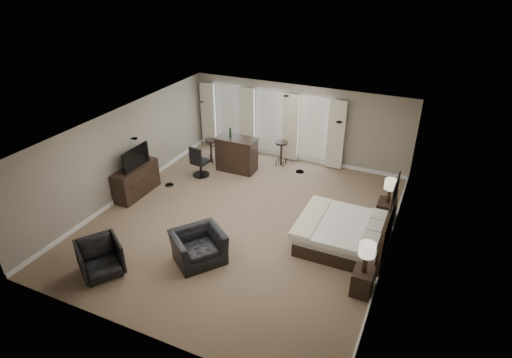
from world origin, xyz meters
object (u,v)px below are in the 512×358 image
at_px(bed, 340,222).
at_px(armchair_far, 100,257).
at_px(tv, 134,164).
at_px(desk_chair, 200,161).
at_px(lamp_near, 366,258).
at_px(dresser, 136,181).
at_px(nightstand_near, 362,282).
at_px(armchair_near, 198,242).
at_px(nightstand_far, 386,212).
at_px(bar_counter, 237,154).
at_px(lamp_far, 390,191).
at_px(bar_stool_right, 281,154).
at_px(bar_stool_left, 211,151).

xyz_separation_m(bed, armchair_far, (-4.51, -3.23, -0.20)).
height_order(tv, desk_chair, tv).
bearing_deg(lamp_near, dresser, 168.56).
bearing_deg(nightstand_near, tv, 168.56).
xyz_separation_m(tv, armchair_near, (3.25, -1.88, -0.48)).
xyz_separation_m(nightstand_near, tv, (-6.92, 1.40, 0.70)).
xyz_separation_m(nightstand_far, dresser, (-6.92, -1.50, 0.14)).
distance_m(nightstand_far, bar_counter, 5.09).
bearing_deg(armchair_near, dresser, 96.99).
distance_m(lamp_near, bar_counter, 6.40).
relative_size(bed, nightstand_far, 3.25).
bearing_deg(lamp_far, lamp_near, -90.00).
bearing_deg(armchair_far, tv, 59.71).
bearing_deg(nightstand_far, bar_stool_right, 151.31).
xyz_separation_m(lamp_far, armchair_far, (-5.40, -4.68, -0.51)).
distance_m(lamp_near, desk_chair, 6.67).
distance_m(lamp_near, armchair_near, 3.73).
relative_size(armchair_near, bar_counter, 0.87).
xyz_separation_m(nightstand_far, bar_stool_right, (-3.77, 2.06, 0.11)).
bearing_deg(lamp_near, nightstand_far, 90.00).
bearing_deg(nightstand_far, lamp_far, 0.00).
bearing_deg(bar_stool_left, nightstand_far, -12.12).
height_order(nightstand_far, bar_stool_right, bar_stool_right).
bearing_deg(nightstand_far, tv, -167.77).
relative_size(dresser, tv, 1.44).
bearing_deg(tv, bar_stool_right, -41.44).
xyz_separation_m(nightstand_far, bar_counter, (-4.96, 1.13, 0.26)).
height_order(bed, dresser, bed).
bearing_deg(bar_counter, bed, -32.41).
bearing_deg(tv, lamp_far, -77.77).
xyz_separation_m(nightstand_far, armchair_far, (-5.40, -4.68, 0.13)).
bearing_deg(bed, nightstand_far, 58.46).
bearing_deg(bar_counter, nightstand_near, -39.12).
relative_size(nightstand_near, lamp_near, 0.80).
height_order(dresser, desk_chair, desk_chair).
height_order(lamp_far, dresser, lamp_far).
bearing_deg(bed, tv, -179.53).
bearing_deg(nightstand_near, desk_chair, 151.19).
distance_m(bed, bar_stool_left, 5.81).
height_order(dresser, tv, tv).
bearing_deg(desk_chair, armchair_near, 128.27).
bearing_deg(dresser, armchair_near, -30.12).
distance_m(bed, desk_chair, 5.25).
relative_size(lamp_far, tv, 0.60).
relative_size(armchair_far, bar_stool_left, 1.07).
relative_size(lamp_near, dresser, 0.44).
bearing_deg(nightstand_near, bar_counter, 140.88).
xyz_separation_m(nightstand_far, tv, (-6.92, -1.50, 0.66)).
bearing_deg(tv, desk_chair, -31.02).
bearing_deg(bar_stool_left, tv, -108.16).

